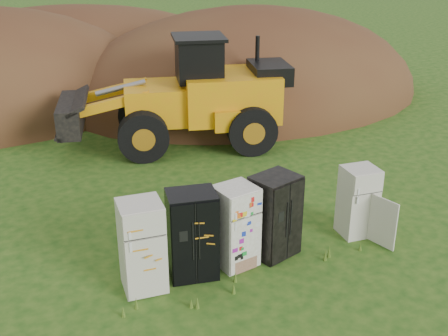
# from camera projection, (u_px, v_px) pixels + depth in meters

# --- Properties ---
(ground) EXTENTS (120.00, 120.00, 0.00)m
(ground) POSITION_uv_depth(u_px,v_px,m) (260.00, 256.00, 11.87)
(ground) COLOR #1D4913
(ground) RESTS_ON ground
(fridge_leftmost) EXTENTS (0.86, 0.84, 1.81)m
(fridge_leftmost) POSITION_uv_depth(u_px,v_px,m) (142.00, 246.00, 10.52)
(fridge_leftmost) COLOR silver
(fridge_leftmost) RESTS_ON ground
(fridge_black_side) EXTENTS (1.06, 0.91, 1.80)m
(fridge_black_side) POSITION_uv_depth(u_px,v_px,m) (192.00, 234.00, 10.93)
(fridge_black_side) COLOR black
(fridge_black_side) RESTS_ON ground
(fridge_sticker) EXTENTS (0.88, 0.83, 1.73)m
(fridge_sticker) POSITION_uv_depth(u_px,v_px,m) (236.00, 226.00, 11.30)
(fridge_sticker) COLOR white
(fridge_sticker) RESTS_ON ground
(fridge_dark_mid) EXTENTS (1.09, 0.97, 1.79)m
(fridge_dark_mid) POSITION_uv_depth(u_px,v_px,m) (274.00, 216.00, 11.65)
(fridge_dark_mid) COLOR black
(fridge_dark_mid) RESTS_ON ground
(fridge_open_door) EXTENTS (0.80, 0.75, 1.60)m
(fridge_open_door) POSITION_uv_depth(u_px,v_px,m) (358.00, 201.00, 12.47)
(fridge_open_door) COLOR silver
(fridge_open_door) RESTS_ON ground
(wheel_loader) EXTENTS (7.61, 4.63, 3.44)m
(wheel_loader) POSITION_uv_depth(u_px,v_px,m) (172.00, 93.00, 17.25)
(wheel_loader) COLOR orange
(wheel_loader) RESTS_ON ground
(dirt_mound_right) EXTENTS (14.89, 10.92, 7.16)m
(dirt_mound_right) POSITION_uv_depth(u_px,v_px,m) (247.00, 95.00, 23.28)
(dirt_mound_right) COLOR #4D2919
(dirt_mound_right) RESTS_ON ground
(dirt_mound_back) EXTENTS (18.32, 12.22, 6.22)m
(dirt_mound_back) POSITION_uv_depth(u_px,v_px,m) (67.00, 74.00, 26.71)
(dirt_mound_back) COLOR #4D2919
(dirt_mound_back) RESTS_ON ground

